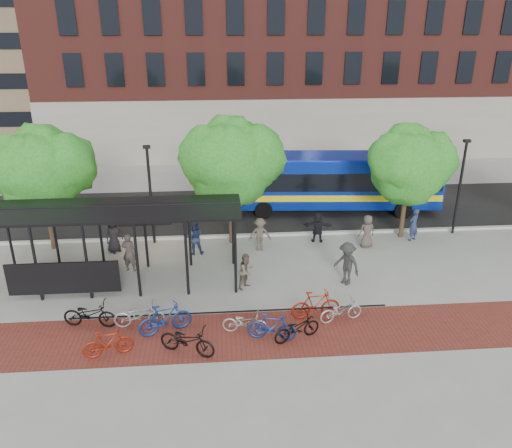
{
  "coord_description": "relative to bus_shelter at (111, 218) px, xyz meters",
  "views": [
    {
      "loc": [
        -3.64,
        -20.36,
        10.68
      ],
      "look_at": [
        -1.86,
        1.81,
        1.6
      ],
      "focal_mm": 35.0,
      "sensor_mm": 36.0,
      "label": 1
    }
  ],
  "objects": [
    {
      "name": "bike_2",
      "position": [
        1.43,
        -3.64,
        -2.5
      ],
      "size": [
        1.91,
        0.7,
        1.0
      ],
      "primitive_type": "imported",
      "rotation": [
        0.0,
        0.0,
        1.59
      ],
      "color": "#9F9FA2",
      "rests_on": "ground"
    },
    {
      "name": "pedestrian_1",
      "position": [
        0.39,
        0.98,
        -2.07
      ],
      "size": [
        0.77,
        0.6,
        1.86
      ],
      "primitive_type": "imported",
      "rotation": [
        0.0,
        0.0,
        2.89
      ],
      "color": "#403733",
      "rests_on": "ground"
    },
    {
      "name": "bike_9",
      "position": [
        8.11,
        -3.57,
        -2.42
      ],
      "size": [
        1.97,
        0.72,
        1.16
      ],
      "primitive_type": "imported",
      "rotation": [
        0.0,
        0.0,
        1.66
      ],
      "color": "#9E220E",
      "rests_on": "ground"
    },
    {
      "name": "bike_8",
      "position": [
        7.17,
        -4.92,
        -2.52
      ],
      "size": [
        1.93,
        1.27,
        0.96
      ],
      "primitive_type": "imported",
      "rotation": [
        0.0,
        0.0,
        1.95
      ],
      "color": "black",
      "rests_on": "ground"
    },
    {
      "name": "pedestrian_9",
      "position": [
        9.94,
        -1.02,
        -2.02
      ],
      "size": [
        1.36,
        1.44,
        1.96
      ],
      "primitive_type": "imported",
      "rotation": [
        0.0,
        0.0,
        5.4
      ],
      "color": "#2A2A2A",
      "rests_on": "ground"
    },
    {
      "name": "bike_10",
      "position": [
        9.04,
        -3.86,
        -2.54
      ],
      "size": [
        1.82,
        0.98,
        0.91
      ],
      "primitive_type": "imported",
      "rotation": [
        0.0,
        0.0,
        1.8
      ],
      "color": "#A8A8AA",
      "rests_on": "ground"
    },
    {
      "name": "tree_a",
      "position": [
        -3.77,
        3.83,
        1.24
      ],
      "size": [
        4.9,
        4.0,
        6.18
      ],
      "color": "#382619",
      "rests_on": "ground"
    },
    {
      "name": "pedestrian_5",
      "position": [
        9.58,
        3.54,
        -2.19
      ],
      "size": [
        1.55,
        0.72,
        1.61
      ],
      "primitive_type": "imported",
      "rotation": [
        0.0,
        0.0,
        2.97
      ],
      "color": "black",
      "rests_on": "ground"
    },
    {
      "name": "curb",
      "position": [
        8.13,
        4.48,
        -2.94
      ],
      "size": [
        160.0,
        0.25,
        0.12
      ],
      "primitive_type": "cube",
      "color": "#B7B7B2",
      "rests_on": "ground"
    },
    {
      "name": "pedestrian_6",
      "position": [
        11.93,
        2.68,
        -2.14
      ],
      "size": [
        0.91,
        0.67,
        1.72
      ],
      "primitive_type": "imported",
      "rotation": [
        0.0,
        0.0,
        3.3
      ],
      "color": "#463F38",
      "rests_on": "ground"
    },
    {
      "name": "pedestrian_0",
      "position": [
        -0.71,
        3.14,
        -2.09
      ],
      "size": [
        1.05,
        1.02,
        1.82
      ],
      "primitive_type": "imported",
      "rotation": [
        0.0,
        0.0,
        0.73
      ],
      "color": "black",
      "rests_on": "ground"
    },
    {
      "name": "tree_b",
      "position": [
        5.23,
        3.83,
        1.46
      ],
      "size": [
        5.15,
        4.2,
        6.47
      ],
      "color": "#382619",
      "rests_on": "ground"
    },
    {
      "name": "brick_strip",
      "position": [
        6.13,
        -4.52,
        -3.0
      ],
      "size": [
        24.0,
        3.0,
        0.01
      ],
      "primitive_type": "cube",
      "color": "maroon",
      "rests_on": "ground"
    },
    {
      "name": "tree_c",
      "position": [
        14.22,
        3.83,
        1.06
      ],
      "size": [
        4.66,
        3.8,
        5.92
      ],
      "color": "#382619",
      "rests_on": "ground"
    },
    {
      "name": "pedestrian_8",
      "position": [
        5.61,
        -1.02,
        -2.2
      ],
      "size": [
        0.98,
        0.98,
        1.6
      ],
      "primitive_type": "imported",
      "rotation": [
        0.0,
        0.0,
        0.8
      ],
      "color": "brown",
      "rests_on": "ground"
    },
    {
      "name": "bike_3",
      "position": [
        2.43,
        -4.13,
        -2.4
      ],
      "size": [
        2.07,
        1.23,
        1.2
      ],
      "primitive_type": "imported",
      "rotation": [
        0.0,
        0.0,
        1.93
      ],
      "color": "navy",
      "rests_on": "ground"
    },
    {
      "name": "asphalt_street",
      "position": [
        8.13,
        8.48,
        -2.99
      ],
      "size": [
        160.0,
        8.0,
        0.01
      ],
      "primitive_type": "cube",
      "color": "black",
      "rests_on": "ground"
    },
    {
      "name": "pedestrian_3",
      "position": [
        6.51,
        2.73,
        -2.14
      ],
      "size": [
        1.11,
        0.64,
        1.71
      ],
      "primitive_type": "imported",
      "rotation": [
        0.0,
        0.0,
        0.01
      ],
      "color": "#4F423A",
      "rests_on": "ground"
    },
    {
      "name": "lamp_post_right",
      "position": [
        17.13,
        4.08,
        -0.25
      ],
      "size": [
        0.35,
        0.2,
        5.12
      ],
      "color": "black",
      "rests_on": "ground"
    },
    {
      "name": "bus_shelter",
      "position": [
        0.0,
        0.0,
        0.0
      ],
      "size": [
        10.6,
        3.07,
        3.6
      ],
      "color": "black",
      "rests_on": "ground"
    },
    {
      "name": "bike_4",
      "position": [
        3.29,
        -5.44,
        -2.46
      ],
      "size": [
        2.16,
        1.47,
        1.07
      ],
      "primitive_type": "imported",
      "rotation": [
        0.0,
        0.0,
        1.16
      ],
      "color": "black",
      "rests_on": "ground"
    },
    {
      "name": "building_brick",
      "position": [
        18.13,
        26.48,
        7.0
      ],
      "size": [
        55.0,
        14.0,
        20.0
      ],
      "primitive_type": "cube",
      "color": "maroon",
      "rests_on": "ground"
    },
    {
      "name": "bike_0",
      "position": [
        -0.42,
        -3.48,
        -2.47
      ],
      "size": [
        2.11,
        1.01,
        1.06
      ],
      "primitive_type": "imported",
      "rotation": [
        0.0,
        0.0,
        1.42
      ],
      "color": "black",
      "rests_on": "ground"
    },
    {
      "name": "bike_rack_rail",
      "position": [
        4.83,
        -3.62,
        -3.0
      ],
      "size": [
        12.0,
        0.05,
        0.95
      ],
      "primitive_type": "cube",
      "color": "black",
      "rests_on": "ground"
    },
    {
      "name": "lamp_post_left",
      "position": [
        1.13,
        4.08,
        -0.25
      ],
      "size": [
        0.35,
        0.2,
        5.12
      ],
      "color": "black",
      "rests_on": "ground"
    },
    {
      "name": "bike_1",
      "position": [
        0.6,
        -5.34,
        -2.49
      ],
      "size": [
        1.77,
        0.86,
        1.02
      ],
      "primitive_type": "imported",
      "rotation": [
        0.0,
        0.0,
        1.8
      ],
      "color": "#9B200E",
      "rests_on": "ground"
    },
    {
      "name": "pedestrian_2",
      "position": [
        3.29,
        2.57,
        -2.12
      ],
      "size": [
        0.89,
        0.71,
        1.76
      ],
      "primitive_type": "imported",
      "rotation": [
        0.0,
        0.0,
        3.19
      ],
      "color": "navy",
      "rests_on": "ground"
    },
    {
      "name": "bike_7",
      "position": [
        6.27,
        -4.85,
        -2.46
      ],
      "size": [
        1.84,
        0.84,
        1.07
      ],
      "primitive_type": "imported",
      "rotation": [
        0.0,
        0.0,
        1.37
      ],
      "color": "navy",
      "rests_on": "ground"
    },
    {
      "name": "pedestrian_7",
      "position": [
        14.57,
        3.3,
        -2.11
      ],
      "size": [
        0.77,
        0.71,
        1.77
      ],
      "primitive_type": "imported",
      "rotation": [
        0.0,
        0.0,
        3.74
      ],
      "color": "navy",
      "rests_on": "ground"
    },
    {
      "name": "bike_6",
      "position": [
        5.34,
        -4.35,
        -2.55
      ],
      "size": [
        1.78,
        0.91,
        0.89
      ],
      "primitive_type": "imported",
      "rotation": [
        0.0,
        0.0,
        1.38
      ],
      "color": "#A3A3A5",
      "rests_on": "ground"
    },
    {
      "name": "bus",
      "position": [
        11.24,
        8.08,
        -1.04
      ],
      "size": [
        12.81,
        3.69,
        3.41
      ],
      "rotation": [
        0.0,
        0.0,
        -0.07
      ],
      "color": "#072292",
      "rests_on": "ground"
    },
    {
      "name": "ground",
      "position": [
        8.13,
        0.48,
        -3.0
      ],
      "size": [
        160.0,
        160.0,
        0.0
      ],
      "primitive_type": "plane",
      "color": "#9E9E99",
      "rests_on": "ground"
    }
  ]
}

